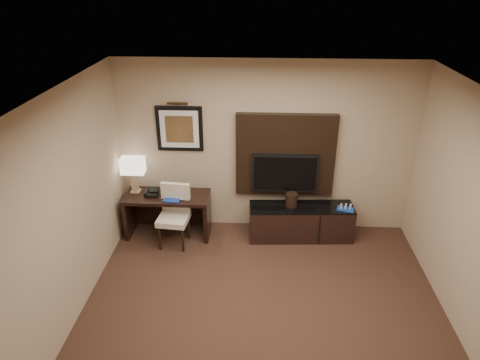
# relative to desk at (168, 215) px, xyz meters

# --- Properties ---
(floor) EXTENTS (4.50, 5.00, 0.01)m
(floor) POSITION_rel_desk_xyz_m (1.50, -2.14, -0.35)
(floor) COLOR #372119
(floor) RESTS_ON ground
(ceiling) EXTENTS (4.50, 5.00, 0.01)m
(ceiling) POSITION_rel_desk_xyz_m (1.50, -2.14, 2.35)
(ceiling) COLOR silver
(ceiling) RESTS_ON wall_back
(wall_back) EXTENTS (4.50, 0.01, 2.70)m
(wall_back) POSITION_rel_desk_xyz_m (1.50, 0.36, 1.00)
(wall_back) COLOR tan
(wall_back) RESTS_ON floor
(wall_left) EXTENTS (0.01, 5.00, 2.70)m
(wall_left) POSITION_rel_desk_xyz_m (-0.75, -2.14, 1.00)
(wall_left) COLOR tan
(wall_left) RESTS_ON floor
(desk) EXTENTS (1.30, 0.57, 0.69)m
(desk) POSITION_rel_desk_xyz_m (0.00, 0.00, 0.00)
(desk) COLOR black
(desk) RESTS_ON floor
(credenza) EXTENTS (1.61, 0.53, 0.55)m
(credenza) POSITION_rel_desk_xyz_m (2.07, 0.01, -0.07)
(credenza) COLOR black
(credenza) RESTS_ON floor
(tv_wall_panel) EXTENTS (1.50, 0.12, 1.30)m
(tv_wall_panel) POSITION_rel_desk_xyz_m (1.80, 0.30, 0.92)
(tv_wall_panel) COLOR black
(tv_wall_panel) RESTS_ON wall_back
(tv) EXTENTS (1.00, 0.08, 0.60)m
(tv) POSITION_rel_desk_xyz_m (1.80, 0.20, 0.67)
(tv) COLOR black
(tv) RESTS_ON tv_wall_panel
(artwork) EXTENTS (0.70, 0.04, 0.70)m
(artwork) POSITION_rel_desk_xyz_m (0.20, 0.34, 1.30)
(artwork) COLOR black
(artwork) RESTS_ON wall_back
(picture_light) EXTENTS (0.04, 0.04, 0.30)m
(picture_light) POSITION_rel_desk_xyz_m (0.20, 0.30, 1.70)
(picture_light) COLOR #3E2B13
(picture_light) RESTS_ON wall_back
(desk_chair) EXTENTS (0.49, 0.55, 0.92)m
(desk_chair) POSITION_rel_desk_xyz_m (0.15, -0.29, 0.11)
(desk_chair) COLOR beige
(desk_chair) RESTS_ON floor
(table_lamp) EXTENTS (0.40, 0.30, 0.59)m
(table_lamp) POSITION_rel_desk_xyz_m (-0.51, 0.10, 0.64)
(table_lamp) COLOR tan
(table_lamp) RESTS_ON desk
(desk_phone) EXTENTS (0.20, 0.18, 0.10)m
(desk_phone) POSITION_rel_desk_xyz_m (-0.22, -0.02, 0.40)
(desk_phone) COLOR black
(desk_phone) RESTS_ON desk
(blue_folder) EXTENTS (0.28, 0.36, 0.02)m
(blue_folder) POSITION_rel_desk_xyz_m (0.12, -0.07, 0.36)
(blue_folder) COLOR #1B3CB4
(blue_folder) RESTS_ON desk
(book) EXTENTS (0.15, 0.04, 0.21)m
(book) POSITION_rel_desk_xyz_m (0.13, -0.06, 0.45)
(book) COLOR #BFB196
(book) RESTS_ON desk
(ice_bucket) EXTENTS (0.23, 0.23, 0.21)m
(ice_bucket) POSITION_rel_desk_xyz_m (1.91, 0.04, 0.30)
(ice_bucket) COLOR black
(ice_bucket) RESTS_ON credenza
(minibar_tray) EXTENTS (0.28, 0.21, 0.09)m
(minibar_tray) POSITION_rel_desk_xyz_m (2.72, -0.04, 0.24)
(minibar_tray) COLOR #1945A4
(minibar_tray) RESTS_ON credenza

